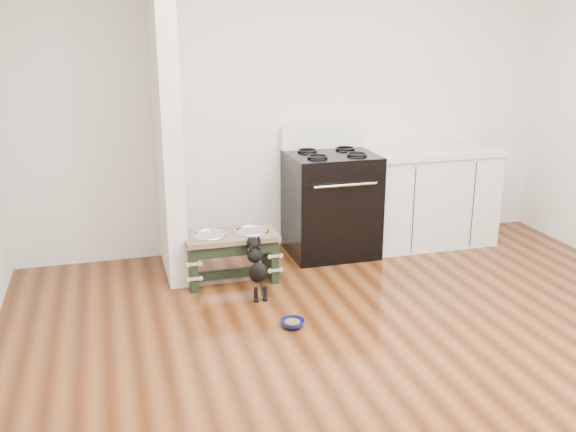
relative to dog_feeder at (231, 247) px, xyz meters
name	(u,v)px	position (x,y,z in m)	size (l,w,h in m)	color
ground	(411,375)	(0.75, -1.74, -0.29)	(5.00, 5.00, 0.00)	#3F1E0B
room_shell	(429,103)	(0.75, -1.74, 1.33)	(5.00, 5.00, 5.00)	silver
partition_wall	(166,112)	(-0.42, 0.36, 1.06)	(0.15, 0.80, 2.70)	silver
oven_range	(331,202)	(1.00, 0.42, 0.19)	(0.76, 0.69, 1.14)	black
cabinet_run	(428,196)	(1.98, 0.44, 0.16)	(1.24, 0.64, 0.91)	silver
dog_feeder	(231,247)	(0.00, 0.00, 0.00)	(0.74, 0.40, 0.42)	black
puppy	(257,265)	(0.13, -0.34, -0.04)	(0.13, 0.38, 0.45)	black
floor_bowl	(292,323)	(0.24, -0.94, -0.26)	(0.20, 0.20, 0.05)	navy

